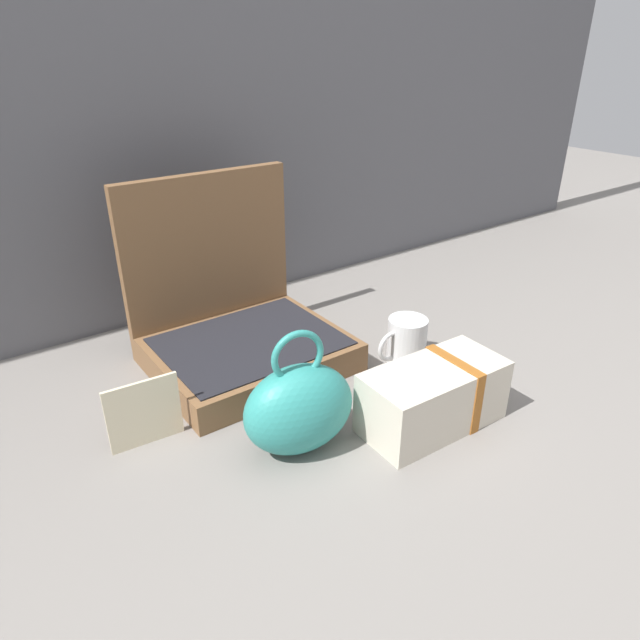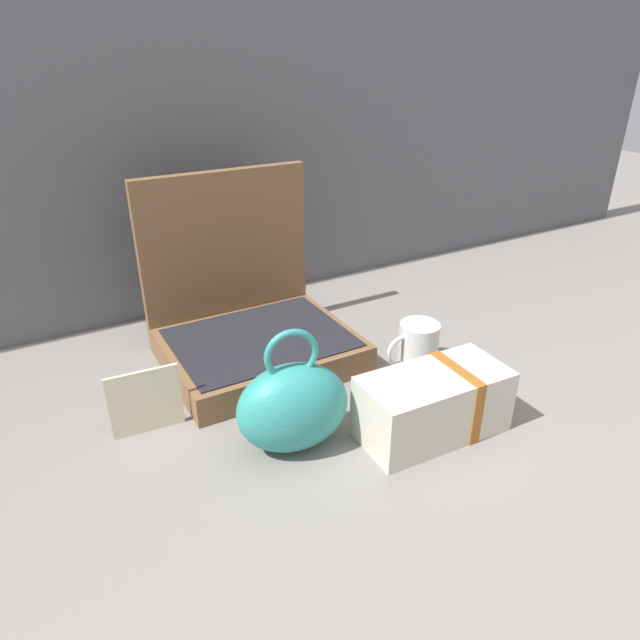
# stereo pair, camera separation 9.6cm
# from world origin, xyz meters

# --- Properties ---
(ground_plane) EXTENTS (6.00, 6.00, 0.00)m
(ground_plane) POSITION_xyz_m (0.00, 0.00, 0.00)
(ground_plane) COLOR slate
(back_wall) EXTENTS (3.20, 0.06, 1.40)m
(back_wall) POSITION_xyz_m (0.00, 0.58, 0.70)
(back_wall) COLOR #56565B
(back_wall) RESTS_ON ground_plane
(open_suitcase) EXTENTS (0.39, 0.33, 0.38)m
(open_suitcase) POSITION_xyz_m (-0.03, 0.26, 0.08)
(open_suitcase) COLOR brown
(open_suitcase) RESTS_ON ground_plane
(teal_pouch_handbag) EXTENTS (0.21, 0.15, 0.23)m
(teal_pouch_handbag) POSITION_xyz_m (-0.10, -0.07, 0.08)
(teal_pouch_handbag) COLOR teal
(teal_pouch_handbag) RESTS_ON ground_plane
(cream_toiletry_bag) EXTENTS (0.27, 0.14, 0.12)m
(cream_toiletry_bag) POSITION_xyz_m (0.13, -0.16, 0.06)
(cream_toiletry_bag) COLOR beige
(cream_toiletry_bag) RESTS_ON ground_plane
(coffee_mug) EXTENTS (0.12, 0.08, 0.10)m
(coffee_mug) POSITION_xyz_m (0.25, 0.03, 0.05)
(coffee_mug) COLOR silver
(coffee_mug) RESTS_ON ground_plane
(info_card_left) EXTENTS (0.13, 0.02, 0.12)m
(info_card_left) POSITION_xyz_m (-0.30, 0.09, 0.06)
(info_card_left) COLOR beige
(info_card_left) RESTS_ON ground_plane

